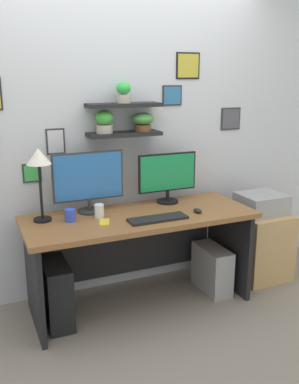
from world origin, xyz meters
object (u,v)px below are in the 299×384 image
coffee_mug (70,215)px  printer (261,203)px  monitor_left (88,180)px  computer_tower_right (212,269)px  desk (137,237)px  drawer_cabinet (258,244)px  monitor_right (167,176)px  cell_phone (104,222)px  desk_lamp (39,163)px  pen_cup (99,211)px  computer_mouse (198,211)px  computer_tower_left (56,294)px  keyboard (158,219)px

coffee_mug → printer: 1.69m
monitor_left → computer_tower_right: (0.97, -0.24, -0.81)m
desk → drawer_cabinet: 1.20m
monitor_right → printer: bearing=-10.9°
printer → cell_phone: bearing=-174.9°
desk_lamp → pen_cup: bearing=-12.5°
desk_lamp → cell_phone: 0.62m
drawer_cabinet → cell_phone: bearing=-174.9°
monitor_left → computer_mouse: bearing=-24.6°
pen_cup → drawer_cabinet: pen_cup is taller
monitor_right → computer_tower_left: 1.26m
keyboard → cell_phone: size_ratio=3.14×
monitor_left → pen_cup: bearing=-79.3°
monitor_left → computer_mouse: size_ratio=6.07×
keyboard → computer_tower_left: (-0.74, 0.16, -0.52)m
monitor_right → keyboard: monitor_right is taller
drawer_cabinet → computer_tower_left: bearing=-178.0°
computer_mouse → computer_tower_left: computer_mouse is taller
monitor_left → coffee_mug: 0.32m
monitor_right → computer_mouse: bearing=-74.9°
desk_lamp → drawer_cabinet: desk_lamp is taller
cell_phone → computer_tower_left: cell_phone is taller
monitor_right → pen_cup: 0.68m
monitor_left → pen_cup: (0.03, -0.16, -0.21)m
keyboard → drawer_cabinet: bearing=11.5°
monitor_left → computer_mouse: 0.87m
drawer_cabinet → desk: bearing=179.9°
cell_phone → coffee_mug: size_ratio=1.56×
cell_phone → coffee_mug: coffee_mug is taller
printer → monitor_left: bearing=173.8°
desk → cell_phone: 0.39m
desk → coffee_mug: size_ratio=19.43×
monitor_right → computer_tower_right: 0.88m
desk_lamp → pen_cup: 0.55m
monitor_right → cell_phone: bearing=-155.3°
cell_phone → computer_mouse: bearing=14.8°
monitor_right → cell_phone: size_ratio=3.61×
computer_mouse → coffee_mug: size_ratio=1.00×
desk → coffee_mug: (-0.52, 0.00, 0.25)m
computer_mouse → cell_phone: (-0.73, 0.05, -0.01)m
monitor_left → desk_lamp: 0.41m
drawer_cabinet → computer_tower_left: drawer_cabinet is taller
desk → computer_tower_right: (0.64, -0.08, -0.35)m
keyboard → computer_mouse: size_ratio=4.89×
monitor_right → desk: bearing=-154.2°
drawer_cabinet → printer: (0.00, 0.00, 0.38)m
computer_mouse → drawer_cabinet: 0.90m
desk_lamp → computer_tower_left: bearing=-76.7°
desk_lamp → coffee_mug: (0.18, -0.09, -0.38)m
desk_lamp → printer: bearing=-2.8°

